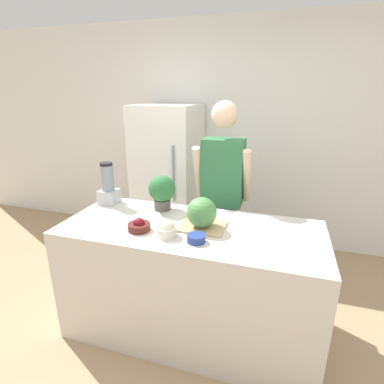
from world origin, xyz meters
The scene contains 12 objects.
ground_plane centered at (0.00, 0.00, 0.00)m, with size 14.00×14.00×0.00m, color tan.
wall_back centered at (0.00, 2.12, 1.30)m, with size 8.00×0.06×2.60m.
counter_island centered at (0.00, 0.39, 0.45)m, with size 1.87×0.79×0.90m.
refrigerator centered at (-0.68, 1.70, 0.84)m, with size 0.67×0.76×1.68m.
person centered at (0.09, 1.07, 0.92)m, with size 0.50×0.27×1.75m.
cutting_board centered at (0.08, 0.41, 0.91)m, with size 0.33×0.27×0.01m.
watermelon centered at (0.08, 0.40, 1.02)m, with size 0.21×0.21×0.21m.
bowl_cherries centered at (-0.32, 0.23, 0.93)m, with size 0.16×0.16×0.09m.
bowl_cream centered at (-0.10, 0.21, 0.95)m, with size 0.14×0.14×0.12m.
bowl_small_blue centered at (0.10, 0.19, 0.92)m, with size 0.12×0.12×0.05m.
blender centered at (-0.81, 0.64, 1.05)m, with size 0.15×0.15×0.36m.
potted_plant centered at (-0.32, 0.64, 1.06)m, with size 0.22×0.22×0.29m.
Camera 1 is at (0.58, -1.46, 1.82)m, focal length 28.00 mm.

